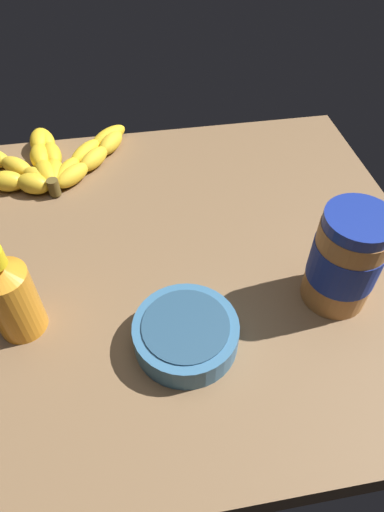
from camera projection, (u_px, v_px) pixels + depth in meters
ground_plane at (171, 266)px, 68.74cm from camera, size 70.51×78.53×4.94cm
banana_bunch at (49, 162)px, 80.37cm from camera, size 20.85×29.97×3.76cm
peanut_butter_jar at (345, 260)px, 56.45cm from camera, size 9.08×9.08×14.89cm
honey_bottle at (10, 296)px, 53.71cm from camera, size 6.18×6.18×14.45cm
small_bowl at (184, 334)px, 55.16cm from camera, size 13.41×13.41×3.96cm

